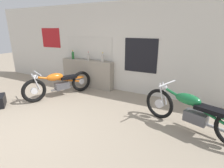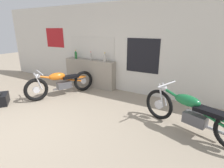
# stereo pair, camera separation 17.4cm
# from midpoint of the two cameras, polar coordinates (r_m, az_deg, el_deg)

# --- Properties ---
(ground_plane) EXTENTS (24.00, 24.00, 0.00)m
(ground_plane) POSITION_cam_midpoint_polar(r_m,az_deg,el_deg) (4.01, -26.44, -14.50)
(ground_plane) COLOR gray
(wall_back) EXTENTS (10.00, 0.07, 2.80)m
(wall_back) POSITION_cam_midpoint_polar(r_m,az_deg,el_deg) (5.94, -0.57, 11.77)
(wall_back) COLOR silver
(wall_back) RESTS_ON ground_plane
(sill_counter) EXTENTS (1.97, 0.28, 0.96)m
(sill_counter) POSITION_cam_midpoint_polar(r_m,az_deg,el_deg) (6.31, -6.47, 3.54)
(sill_counter) COLOR gray
(sill_counter) RESTS_ON ground_plane
(bottle_leftmost) EXTENTS (0.09, 0.09, 0.31)m
(bottle_leftmost) POSITION_cam_midpoint_polar(r_m,az_deg,el_deg) (6.50, -10.97, 9.33)
(bottle_leftmost) COLOR #23662D
(bottle_leftmost) RESTS_ON sill_counter
(bottle_left_center) EXTENTS (0.06, 0.06, 0.29)m
(bottle_left_center) POSITION_cam_midpoint_polar(r_m,az_deg,el_deg) (6.11, -6.09, 8.96)
(bottle_left_center) COLOR #B7B2A8
(bottle_left_center) RESTS_ON sill_counter
(bottle_center) EXTENTS (0.09, 0.09, 0.30)m
(bottle_center) POSITION_cam_midpoint_polar(r_m,az_deg,el_deg) (5.78, -1.50, 8.60)
(bottle_center) COLOR #B7B2A8
(bottle_center) RESTS_ON sill_counter
(motorcycle_green) EXTENTS (2.11, 0.92, 0.89)m
(motorcycle_green) POSITION_cam_midpoint_polar(r_m,az_deg,el_deg) (3.84, 25.87, -8.52)
(motorcycle_green) COLOR black
(motorcycle_green) RESTS_ON ground_plane
(motorcycle_orange) EXTENTS (1.03, 2.03, 0.84)m
(motorcycle_orange) POSITION_cam_midpoint_polar(r_m,az_deg,el_deg) (5.59, -15.32, 0.38)
(motorcycle_orange) COLOR black
(motorcycle_orange) RESTS_ON ground_plane
(hard_case_black) EXTENTS (0.59, 0.56, 0.32)m
(hard_case_black) POSITION_cam_midpoint_polar(r_m,az_deg,el_deg) (5.67, -31.54, -4.25)
(hard_case_black) COLOR black
(hard_case_black) RESTS_ON ground_plane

